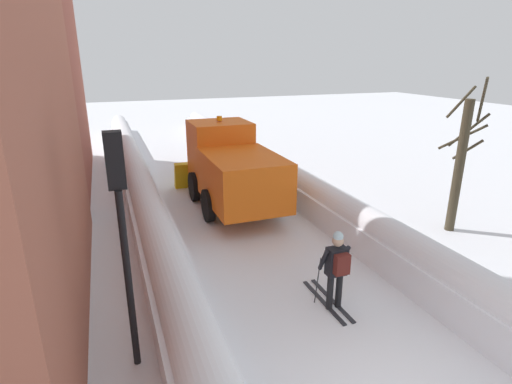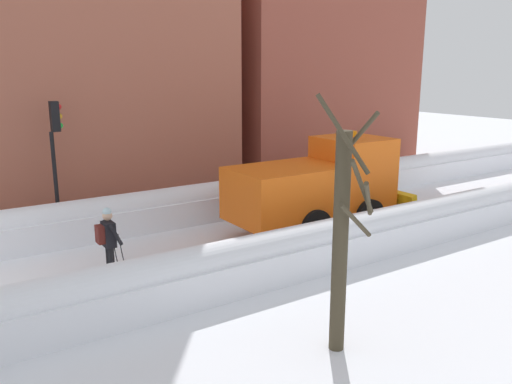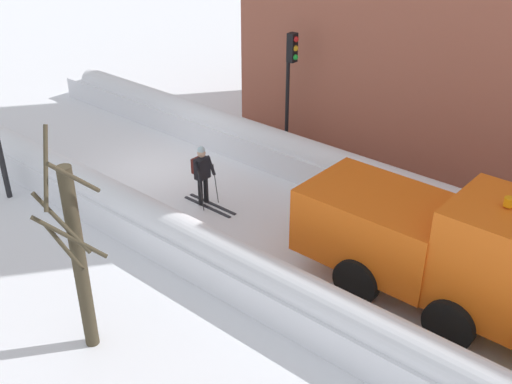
# 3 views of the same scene
# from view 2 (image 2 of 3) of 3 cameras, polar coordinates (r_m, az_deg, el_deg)

# --- Properties ---
(ground_plane) EXTENTS (80.00, 80.00, 0.00)m
(ground_plane) POSITION_cam_2_polar(r_m,az_deg,el_deg) (17.50, 7.29, -3.65)
(ground_plane) COLOR white
(snowbank_left) EXTENTS (1.10, 36.00, 1.28)m
(snowbank_left) POSITION_cam_2_polar(r_m,az_deg,el_deg) (19.48, 1.96, 0.05)
(snowbank_left) COLOR white
(snowbank_left) RESTS_ON ground
(snowbank_right) EXTENTS (1.10, 36.00, 1.26)m
(snowbank_right) POSITION_cam_2_polar(r_m,az_deg,el_deg) (15.41, 14.18, -4.03)
(snowbank_right) COLOR white
(snowbank_right) RESTS_ON ground
(building_brick_mid) EXTENTS (6.76, 9.52, 10.10)m
(building_brick_mid) POSITION_cam_2_polar(r_m,az_deg,el_deg) (26.28, 5.16, 13.24)
(building_brick_mid) COLOR brown
(building_brick_mid) RESTS_ON ground
(plow_truck) EXTENTS (3.20, 5.98, 3.12)m
(plow_truck) POSITION_cam_2_polar(r_m,az_deg,el_deg) (16.68, 6.99, 0.75)
(plow_truck) COLOR orange
(plow_truck) RESTS_ON ground
(skier) EXTENTS (0.62, 1.80, 1.81)m
(skier) POSITION_cam_2_polar(r_m,az_deg,el_deg) (13.36, -15.80, -4.99)
(skier) COLOR black
(skier) RESTS_ON ground
(traffic_light_pole) EXTENTS (0.28, 0.42, 4.15)m
(traffic_light_pole) POSITION_cam_2_polar(r_m,az_deg,el_deg) (16.86, -21.03, 5.08)
(traffic_light_pole) COLOR black
(traffic_light_pole) RESTS_ON ground
(bare_tree_near) EXTENTS (1.21, 1.41, 4.72)m
(bare_tree_near) POSITION_cam_2_polar(r_m,az_deg,el_deg) (9.39, 9.39, -4.83)
(bare_tree_near) COLOR #403827
(bare_tree_near) RESTS_ON ground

